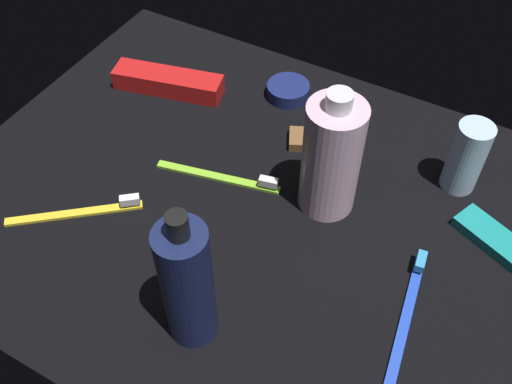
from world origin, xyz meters
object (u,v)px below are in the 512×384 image
Objects in this scene: cream_tin_left at (288,91)px; bodywash_bottle at (331,157)px; toothbrush_blue at (409,308)px; snack_bar_teal at (494,239)px; lotion_bottle at (187,284)px; toothbrush_lime at (225,177)px; toothbrush_yellow at (82,211)px; toothpaste_box_red at (168,82)px; snack_bar_brown at (324,140)px; deodorant_stick at (466,157)px.

bodywash_bottle is at bearing -50.00° from cream_tin_left.
toothbrush_blue reaches higher than snack_bar_teal.
lotion_bottle is 3.00× the size of cream_tin_left.
toothbrush_yellow is (-13.54, -14.38, 0.00)cm from toothbrush_lime.
toothbrush_blue is 1.73× the size of snack_bar_teal.
lotion_bottle is at bearing -77.81° from cream_tin_left.
lotion_bottle is 40.20cm from snack_bar_teal.
lotion_bottle reaches higher than toothpaste_box_red.
toothbrush_yellow is 1.42× the size of snack_bar_brown.
toothbrush_lime is at bearing -152.43° from deodorant_stick.
lotion_bottle is at bearing -116.37° from snack_bar_brown.
toothpaste_box_red is at bearing 156.34° from snack_bar_brown.
lotion_bottle is at bearing -102.51° from bodywash_bottle.
toothbrush_lime is 1.72× the size of snack_bar_teal.
toothbrush_lime and toothbrush_yellow have the same top height.
snack_bar_teal is at bearing -47.63° from deodorant_stick.
deodorant_stick is 20.06cm from snack_bar_brown.
toothbrush_yellow is at bearing -154.65° from snack_bar_brown.
cream_tin_left is at bearing 169.29° from deodorant_stick.
toothbrush_blue is 2.65× the size of cream_tin_left.
toothpaste_box_red is at bearing -177.00° from deodorant_stick.
toothbrush_yellow is 2.18× the size of cream_tin_left.
toothbrush_lime is 16.09cm from snack_bar_brown.
snack_bar_brown is (9.14, 13.24, 0.14)cm from toothbrush_lime.
bodywash_bottle is at bearing 13.14° from toothbrush_lime.
deodorant_stick is 1.58× the size of cream_tin_left.
cream_tin_left is (-0.53, 20.44, 0.49)cm from toothbrush_lime.
deodorant_stick is 29.95cm from cream_tin_left.
toothbrush_blue is 15.99cm from snack_bar_teal.
snack_bar_teal is 38.40cm from cream_tin_left.
toothpaste_box_red is at bearing -162.50° from snack_bar_teal.
toothbrush_yellow is 0.84× the size of toothpaste_box_red.
toothpaste_box_red is at bearing 145.37° from toothbrush_lime.
lotion_bottle reaches higher than toothbrush_blue.
lotion_bottle is 35.45cm from snack_bar_brown.
snack_bar_brown is 1.00× the size of snack_bar_teal.
lotion_bottle is 41.55cm from deodorant_stick.
toothbrush_yellow is 37.17cm from cream_tin_left.
toothbrush_yellow reaches higher than snack_bar_teal.
toothpaste_box_red reaches higher than toothbrush_lime.
cream_tin_left is (-36.08, 13.13, 0.34)cm from snack_bar_teal.
bodywash_bottle is 23.63cm from cream_tin_left.
snack_bar_brown is (-20.19, 20.66, 0.14)cm from toothbrush_blue.
snack_bar_teal is (53.63, -5.18, -0.85)cm from toothpaste_box_red.
bodywash_bottle is at bearing 77.49° from lotion_bottle.
snack_bar_teal is (49.09, 21.69, 0.14)cm from toothbrush_yellow.
bodywash_bottle is at bearing -146.36° from snack_bar_teal.
cream_tin_left is (-9.67, 7.20, 0.34)cm from snack_bar_brown.
toothbrush_lime is at bearing 46.72° from toothbrush_yellow.
toothpaste_box_red is (-18.08, 12.49, 0.99)cm from toothbrush_lime.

